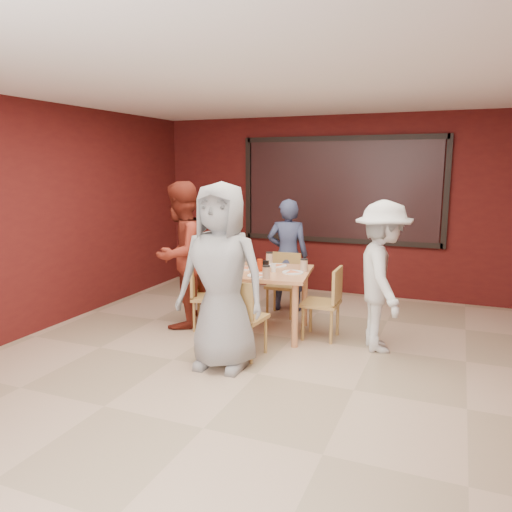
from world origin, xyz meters
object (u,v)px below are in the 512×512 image
at_px(diner_back, 288,255).
at_px(diner_left, 181,255).
at_px(diner_right, 382,276).
at_px(chair_front, 241,314).
at_px(diner_front, 221,277).
at_px(chair_back, 284,280).
at_px(dining_table, 268,279).
at_px(chair_left, 203,293).
at_px(chair_right, 327,299).

relative_size(diner_back, diner_left, 0.86).
bearing_deg(diner_right, diner_left, 71.97).
bearing_deg(diner_back, chair_front, 80.44).
height_order(diner_front, diner_back, diner_front).
relative_size(chair_front, chair_back, 1.02).
bearing_deg(diner_back, diner_front, 77.55).
height_order(dining_table, diner_right, diner_right).
bearing_deg(chair_left, dining_table, 8.37).
bearing_deg(dining_table, chair_right, 6.56).
height_order(diner_left, diner_right, diner_left).
bearing_deg(chair_front, chair_left, 139.27).
distance_m(chair_back, diner_back, 0.38).
xyz_separation_m(chair_left, diner_back, (0.72, 1.19, 0.33)).
bearing_deg(chair_back, diner_front, -89.64).
bearing_deg(diner_right, diner_front, 107.85).
distance_m(chair_front, diner_left, 1.44).
xyz_separation_m(chair_left, diner_right, (2.17, 0.10, 0.38)).
bearing_deg(diner_back, chair_back, 83.78).
bearing_deg(chair_back, dining_table, -84.66).
bearing_deg(dining_table, chair_back, 95.34).
height_order(dining_table, diner_back, diner_back).
relative_size(chair_right, diner_right, 0.52).
relative_size(dining_table, diner_front, 0.60).
relative_size(chair_left, diner_front, 0.43).
bearing_deg(diner_right, dining_table, 68.92).
xyz_separation_m(chair_back, diner_back, (-0.03, 0.22, 0.31)).
xyz_separation_m(chair_back, chair_left, (-0.74, -0.96, -0.02)).
bearing_deg(chair_right, diner_right, -9.56).
distance_m(chair_left, chair_right, 1.55).
relative_size(chair_left, diner_back, 0.51).
bearing_deg(chair_front, diner_front, -108.45).
distance_m(dining_table, chair_back, 0.87).
bearing_deg(dining_table, diner_left, -174.34).
relative_size(diner_front, diner_back, 1.19).
bearing_deg(dining_table, diner_front, -93.38).
height_order(diner_front, diner_left, diner_front).
relative_size(chair_left, chair_right, 0.94).
relative_size(dining_table, chair_left, 1.40).
distance_m(chair_right, diner_right, 0.73).
bearing_deg(chair_right, diner_back, 129.97).
relative_size(chair_back, diner_left, 0.46).
height_order(chair_back, diner_right, diner_right).
relative_size(diner_front, diner_left, 1.02).
bearing_deg(chair_right, chair_back, 136.30).
relative_size(diner_front, diner_right, 1.13).
distance_m(dining_table, diner_front, 1.16).
height_order(chair_left, diner_right, diner_right).
relative_size(chair_left, diner_right, 0.48).
distance_m(diner_back, diner_right, 1.82).
distance_m(dining_table, chair_front, 0.88).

